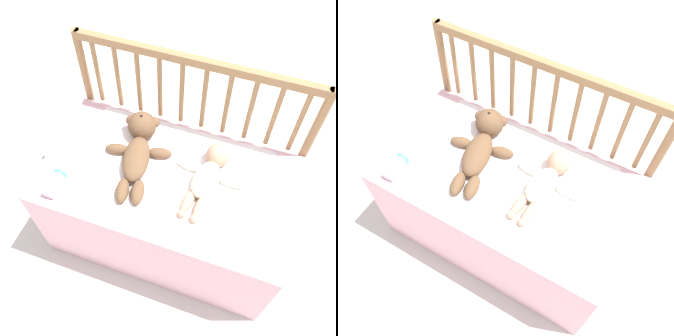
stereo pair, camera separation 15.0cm
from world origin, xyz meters
TOP-DOWN VIEW (x-y plane):
  - ground_plane at (0.00, 0.00)m, footprint 12.00×12.00m
  - crib_mattress at (0.00, 0.00)m, footprint 1.06×0.59m
  - crib_rail at (-0.00, 0.32)m, footprint 1.06×0.04m
  - blanket at (-0.00, 0.02)m, footprint 0.80×0.52m
  - teddy_bear at (-0.16, 0.07)m, footprint 0.29×0.44m
  - baby at (0.16, 0.04)m, footprint 0.30×0.37m
  - baby_bottle at (-0.41, -0.19)m, footprint 0.06×0.14m

SIDE VIEW (x-z plane):
  - ground_plane at x=0.00m, z-range 0.00..0.00m
  - crib_mattress at x=0.00m, z-range 0.00..0.51m
  - blanket at x=0.00m, z-range 0.51..0.52m
  - baby_bottle at x=-0.41m, z-range 0.51..0.57m
  - baby at x=0.16m, z-range 0.50..0.60m
  - teddy_bear at x=-0.16m, z-range 0.50..0.62m
  - crib_rail at x=0.00m, z-range 0.17..1.06m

